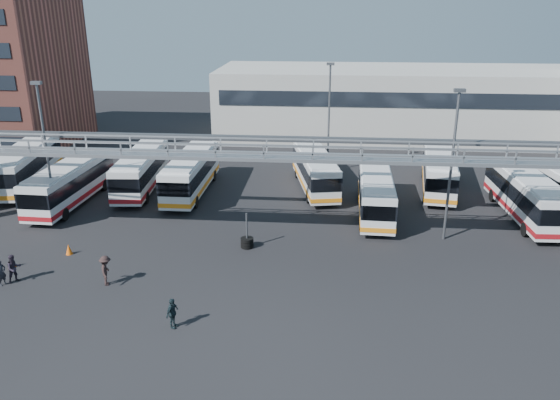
# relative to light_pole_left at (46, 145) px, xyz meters

# --- Properties ---
(ground) EXTENTS (140.00, 140.00, 0.00)m
(ground) POSITION_rel_light_pole_left_xyz_m (16.00, -8.00, -5.73)
(ground) COLOR black
(ground) RESTS_ON ground
(gantry) EXTENTS (51.40, 5.15, 7.10)m
(gantry) POSITION_rel_light_pole_left_xyz_m (16.00, -2.13, -0.22)
(gantry) COLOR #94979C
(gantry) RESTS_ON ground
(warehouse) EXTENTS (42.00, 14.00, 8.00)m
(warehouse) POSITION_rel_light_pole_left_xyz_m (28.00, 30.00, -1.73)
(warehouse) COLOR #9E9E99
(warehouse) RESTS_ON ground
(light_pole_left) EXTENTS (0.70, 0.35, 10.21)m
(light_pole_left) POSITION_rel_light_pole_left_xyz_m (0.00, 0.00, 0.00)
(light_pole_left) COLOR #4C4F54
(light_pole_left) RESTS_ON ground
(light_pole_mid) EXTENTS (0.70, 0.35, 10.21)m
(light_pole_mid) POSITION_rel_light_pole_left_xyz_m (28.00, -1.00, 0.00)
(light_pole_mid) COLOR #4C4F54
(light_pole_mid) RESTS_ON ground
(light_pole_back) EXTENTS (0.70, 0.35, 10.21)m
(light_pole_back) POSITION_rel_light_pole_left_xyz_m (20.00, 14.00, 0.00)
(light_pole_back) COLOR #4C4F54
(light_pole_back) RESTS_ON ground
(bus_0) EXTENTS (4.56, 11.84, 3.51)m
(bus_0) POSITION_rel_light_pole_left_xyz_m (-6.23, 7.59, -3.78)
(bus_0) COLOR silver
(bus_0) RESTS_ON ground
(bus_1) EXTENTS (2.93, 11.00, 3.31)m
(bus_1) POSITION_rel_light_pole_left_xyz_m (-0.36, 3.50, -3.89)
(bus_1) COLOR silver
(bus_1) RESTS_ON ground
(bus_2) EXTENTS (3.33, 11.05, 3.31)m
(bus_2) POSITION_rel_light_pole_left_xyz_m (4.12, 7.52, -3.90)
(bus_2) COLOR silver
(bus_2) RESTS_ON ground
(bus_3) EXTENTS (2.59, 10.99, 3.34)m
(bus_3) POSITION_rel_light_pole_left_xyz_m (8.58, 6.96, -3.88)
(bus_3) COLOR silver
(bus_3) RESTS_ON ground
(bus_5) EXTENTS (4.46, 10.88, 3.22)m
(bus_5) POSITION_rel_light_pole_left_xyz_m (18.93, 8.91, -3.95)
(bus_5) COLOR silver
(bus_5) RESTS_ON ground
(bus_6) EXTENTS (2.79, 10.47, 3.16)m
(bus_6) POSITION_rel_light_pole_left_xyz_m (23.65, 3.37, -3.98)
(bus_6) COLOR silver
(bus_6) RESTS_ON ground
(bus_7) EXTENTS (3.99, 10.97, 3.26)m
(bus_7) POSITION_rel_light_pole_left_xyz_m (29.47, 9.56, -3.93)
(bus_7) COLOR silver
(bus_7) RESTS_ON ground
(bus_8) EXTENTS (3.00, 11.23, 3.38)m
(bus_8) POSITION_rel_light_pole_left_xyz_m (34.70, 3.54, -3.86)
(bus_8) COLOR silver
(bus_8) RESTS_ON ground
(pedestrian_a) EXTENTS (0.55, 0.66, 1.53)m
(pedestrian_a) POSITION_rel_light_pole_left_xyz_m (1.57, -9.74, -4.96)
(pedestrian_a) COLOR #202228
(pedestrian_a) RESTS_ON ground
(pedestrian_b) EXTENTS (1.02, 1.04, 1.69)m
(pedestrian_b) POSITION_rel_light_pole_left_xyz_m (2.09, -9.30, -4.88)
(pedestrian_b) COLOR #2B2330
(pedestrian_b) RESTS_ON ground
(pedestrian_c) EXTENTS (0.96, 1.29, 1.78)m
(pedestrian_c) POSITION_rel_light_pole_left_xyz_m (7.51, -9.20, -4.84)
(pedestrian_c) COLOR black
(pedestrian_c) RESTS_ON ground
(pedestrian_d) EXTENTS (0.67, 1.02, 1.61)m
(pedestrian_d) POSITION_rel_light_pole_left_xyz_m (12.47, -13.18, -4.92)
(pedestrian_d) COLOR #18262C
(pedestrian_d) RESTS_ON ground
(cone_left) EXTENTS (0.48, 0.48, 0.68)m
(cone_left) POSITION_rel_light_pole_left_xyz_m (0.86, -7.55, -5.39)
(cone_left) COLOR #EB5E0D
(cone_left) RESTS_ON ground
(cone_right) EXTENTS (0.47, 0.47, 0.68)m
(cone_right) POSITION_rel_light_pole_left_xyz_m (3.53, -5.52, -5.39)
(cone_right) COLOR #EB5E0D
(cone_right) RESTS_ON ground
(tire_stack) EXTENTS (0.85, 0.85, 2.42)m
(tire_stack) POSITION_rel_light_pole_left_xyz_m (14.79, -3.50, -5.32)
(tire_stack) COLOR black
(tire_stack) RESTS_ON ground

